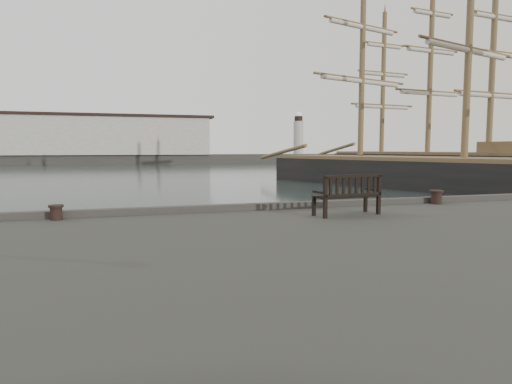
% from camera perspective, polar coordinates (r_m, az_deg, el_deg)
% --- Properties ---
extents(ground, '(400.00, 400.00, 0.00)m').
position_cam_1_polar(ground, '(13.82, 5.24, -8.34)').
color(ground, black).
rests_on(ground, ground).
extents(breakwater, '(140.00, 9.50, 12.20)m').
position_cam_1_polar(breakwater, '(104.40, -16.94, 5.75)').
color(breakwater, '#383530').
rests_on(breakwater, ground).
extents(bench, '(1.87, 0.88, 1.03)m').
position_cam_1_polar(bench, '(12.09, 11.33, -1.30)').
color(bench, black).
rests_on(bench, quay).
extents(bollard_left, '(0.46, 0.46, 0.37)m').
position_cam_1_polar(bollard_left, '(12.08, -23.71, -2.35)').
color(bollard_left, black).
rests_on(bollard_left, quay).
extents(bollard_right, '(0.53, 0.53, 0.43)m').
position_cam_1_polar(bollard_right, '(15.36, 21.62, -0.59)').
color(bollard_right, black).
rests_on(bollard_right, quay).
extents(tall_ship_main, '(18.91, 38.82, 28.72)m').
position_cam_1_polar(tall_ship_main, '(39.32, 24.46, 1.22)').
color(tall_ship_main, black).
rests_on(tall_ship_main, ground).
extents(tall_ship_far, '(10.28, 30.97, 26.05)m').
position_cam_1_polar(tall_ship_far, '(59.78, 20.57, 2.75)').
color(tall_ship_far, black).
rests_on(tall_ship_far, ground).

